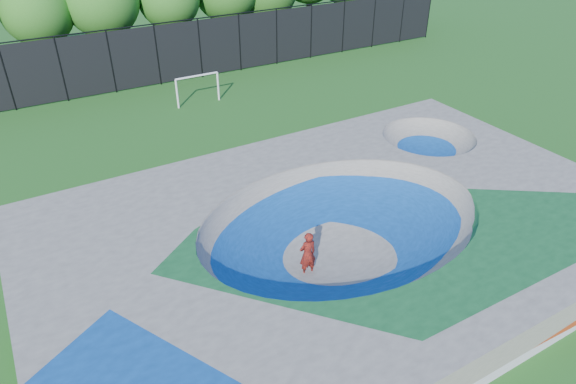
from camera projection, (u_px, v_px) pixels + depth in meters
ground at (341, 249)px, 19.30m from camera, size 120.00×120.00×0.00m
skate_deck at (342, 233)px, 18.91m from camera, size 22.00×14.00×1.50m
skater at (308, 254)px, 17.63m from camera, size 0.66×0.45×1.76m
skateboard at (307, 273)px, 18.07m from camera, size 0.79×0.27×0.05m
soccer_goal at (197, 84)px, 31.11m from camera, size 2.78×0.12×1.84m
fence at (157, 54)px, 33.68m from camera, size 48.09×0.09×4.04m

